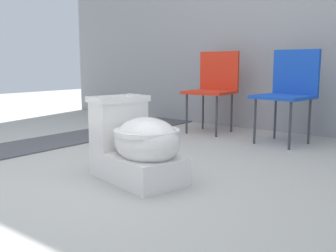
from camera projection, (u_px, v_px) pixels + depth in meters
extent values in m
plane|color=#A8A59E|center=(94.00, 180.00, 2.43)|extent=(14.00, 14.00, 0.00)
cube|color=#4C4C51|center=(49.00, 142.00, 3.54)|extent=(0.56, 8.00, 0.01)
cube|color=gray|center=(318.00, 2.00, 3.82)|extent=(7.00, 0.20, 2.60)
cube|color=white|center=(138.00, 167.00, 2.41)|extent=(0.66, 0.46, 0.17)
ellipsoid|color=white|center=(147.00, 141.00, 2.30)|extent=(0.51, 0.45, 0.28)
cylinder|color=white|center=(147.00, 132.00, 2.30)|extent=(0.47, 0.47, 0.03)
cube|color=white|center=(119.00, 125.00, 2.53)|extent=(0.25, 0.37, 0.30)
cube|color=white|center=(118.00, 99.00, 2.51)|extent=(0.28, 0.40, 0.04)
cylinder|color=silver|center=(129.00, 94.00, 2.55)|extent=(0.02, 0.02, 0.01)
cube|color=red|center=(210.00, 92.00, 4.01)|extent=(0.47, 0.47, 0.03)
cube|color=red|center=(219.00, 71.00, 4.14)|extent=(0.44, 0.07, 0.40)
cylinder|color=#38383D|center=(216.00, 116.00, 3.81)|extent=(0.02, 0.02, 0.40)
cylinder|color=#38383D|center=(187.00, 114.00, 4.00)|extent=(0.02, 0.02, 0.40)
cylinder|color=#38383D|center=(232.00, 113.00, 4.09)|extent=(0.02, 0.02, 0.40)
cylinder|color=#38383D|center=(203.00, 111.00, 4.28)|extent=(0.02, 0.02, 0.40)
cube|color=#1947B2|center=(283.00, 97.00, 3.45)|extent=(0.49, 0.49, 0.03)
cube|color=#1947B2|center=(296.00, 72.00, 3.55)|extent=(0.44, 0.09, 0.40)
cylinder|color=#38383D|center=(290.00, 126.00, 3.24)|extent=(0.02, 0.02, 0.40)
cylinder|color=#38383D|center=(255.00, 121.00, 3.48)|extent=(0.02, 0.02, 0.40)
cylinder|color=#38383D|center=(309.00, 121.00, 3.48)|extent=(0.02, 0.02, 0.40)
cylinder|color=#38383D|center=(275.00, 118.00, 3.72)|extent=(0.02, 0.02, 0.40)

